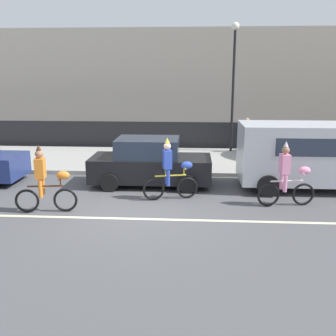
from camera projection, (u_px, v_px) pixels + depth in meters
The scene contains 12 objects.
ground_plane at pixel (138, 212), 10.95m from camera, with size 80.00×80.00×0.00m, color #4C4C4F.
road_centre_line at pixel (136, 219), 10.47m from camera, with size 36.00×0.14×0.01m, color beige.
sidewalk_curb at pixel (159, 160), 17.24m from camera, with size 60.00×5.00×0.15m, color #9E9B93.
fence_line at pixel (164, 136), 19.91m from camera, with size 40.00×0.08×1.40m, color black.
building_backdrop at pixel (175, 81), 27.65m from camera, with size 28.00×8.00×6.43m, color #B2A899.
parade_cyclist_orange at pixel (45, 183), 10.81m from camera, with size 1.71×0.51×1.92m.
parade_cyclist_cobalt at pixel (171, 173), 11.92m from camera, with size 1.68×0.60×1.92m.
parade_cyclist_pink at pixel (288, 178), 11.33m from camera, with size 1.71×0.52×1.92m.
parked_van_silver at pixel (319, 151), 12.92m from camera, with size 5.00×2.22×2.18m.
parked_car_black at pixel (150, 163), 13.48m from camera, with size 4.10×1.92×1.64m.
street_lamp_post at pixel (234, 69), 17.99m from camera, with size 0.36×0.36×5.86m.
pedestrian_onlooker at pixel (246, 134), 18.30m from camera, with size 0.32×0.20×1.62m.
Camera 1 is at (1.50, -10.28, 3.78)m, focal length 42.00 mm.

